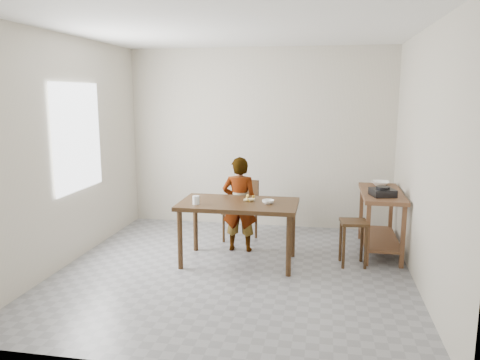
% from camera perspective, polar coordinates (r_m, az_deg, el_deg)
% --- Properties ---
extents(floor, '(4.00, 4.00, 0.04)m').
position_cam_1_polar(floor, '(5.51, -0.76, -11.24)').
color(floor, gray).
rests_on(floor, ground).
extents(ceiling, '(4.00, 4.00, 0.04)m').
position_cam_1_polar(ceiling, '(5.17, -0.84, 18.26)').
color(ceiling, white).
rests_on(ceiling, wall_back).
extents(wall_back, '(4.00, 0.04, 2.70)m').
position_cam_1_polar(wall_back, '(7.15, 2.35, 5.08)').
color(wall_back, beige).
rests_on(wall_back, ground).
extents(wall_front, '(4.00, 0.04, 2.70)m').
position_cam_1_polar(wall_front, '(3.24, -7.75, -1.54)').
color(wall_front, beige).
rests_on(wall_front, ground).
extents(wall_left, '(0.04, 4.00, 2.70)m').
position_cam_1_polar(wall_left, '(5.90, -20.47, 3.29)').
color(wall_left, beige).
rests_on(wall_left, ground).
extents(wall_right, '(0.04, 4.00, 2.70)m').
position_cam_1_polar(wall_right, '(5.17, 21.74, 2.29)').
color(wall_right, beige).
rests_on(wall_right, ground).
extents(window_pane, '(0.02, 1.10, 1.30)m').
position_cam_1_polar(window_pane, '(6.03, -19.18, 4.95)').
color(window_pane, white).
rests_on(window_pane, wall_left).
extents(dining_table, '(1.40, 0.80, 0.75)m').
position_cam_1_polar(dining_table, '(5.66, -0.18, -6.41)').
color(dining_table, '#392412').
rests_on(dining_table, floor).
extents(prep_counter, '(0.50, 1.20, 0.80)m').
position_cam_1_polar(prep_counter, '(6.28, 16.72, -4.93)').
color(prep_counter, brown).
rests_on(prep_counter, floor).
extents(child, '(0.46, 0.31, 1.23)m').
position_cam_1_polar(child, '(6.03, -0.05, -2.97)').
color(child, white).
rests_on(child, floor).
extents(dining_chair, '(0.48, 0.48, 0.83)m').
position_cam_1_polar(dining_chair, '(6.50, 0.01, -3.81)').
color(dining_chair, '#392412').
rests_on(dining_chair, floor).
extents(stool, '(0.34, 0.34, 0.55)m').
position_cam_1_polar(stool, '(5.76, 13.61, -7.47)').
color(stool, '#392412').
rests_on(stool, floor).
extents(glass_tumbler, '(0.09, 0.09, 0.10)m').
position_cam_1_polar(glass_tumbler, '(5.47, -5.38, -2.45)').
color(glass_tumbler, white).
rests_on(glass_tumbler, dining_table).
extents(small_bowl, '(0.19, 0.19, 0.05)m').
position_cam_1_polar(small_bowl, '(5.49, 3.43, -2.66)').
color(small_bowl, white).
rests_on(small_bowl, dining_table).
extents(banana, '(0.17, 0.14, 0.05)m').
position_cam_1_polar(banana, '(5.60, 1.15, -2.35)').
color(banana, '#FBE658').
rests_on(banana, dining_table).
extents(serving_bowl, '(0.27, 0.27, 0.06)m').
position_cam_1_polar(serving_bowl, '(6.59, 16.74, -0.38)').
color(serving_bowl, white).
rests_on(serving_bowl, prep_counter).
extents(gas_burner, '(0.33, 0.33, 0.09)m').
position_cam_1_polar(gas_burner, '(5.91, 17.00, -1.45)').
color(gas_burner, black).
rests_on(gas_burner, prep_counter).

